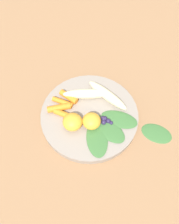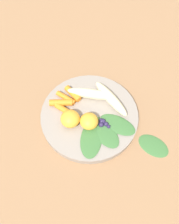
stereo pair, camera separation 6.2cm
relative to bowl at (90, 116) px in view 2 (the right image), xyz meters
name	(u,v)px [view 2 (the right image)]	position (x,y,z in m)	size (l,w,h in m)	color
ground_plane	(90,118)	(0.00, 0.00, -0.01)	(2.40, 2.40, 0.00)	#99704C
bowl	(90,116)	(0.00, 0.00, 0.00)	(0.27, 0.27, 0.02)	gray
banana_peeled_left	(91,94)	(-0.06, -0.02, 0.03)	(0.14, 0.03, 0.03)	beige
banana_peeled_right	(111,98)	(-0.06, 0.04, 0.03)	(0.14, 0.03, 0.03)	beige
orange_segment_near	(89,121)	(0.03, 0.01, 0.03)	(0.05, 0.05, 0.04)	#F4A833
orange_segment_far	(70,119)	(0.04, -0.04, 0.03)	(0.05, 0.05, 0.04)	#F4A833
carrot_front	(73,94)	(-0.04, -0.07, 0.02)	(0.02, 0.02, 0.06)	orange
carrot_mid_left	(66,98)	(-0.02, -0.08, 0.02)	(0.01, 0.01, 0.06)	orange
carrot_mid_right	(61,103)	(0.00, -0.09, 0.02)	(0.02, 0.02, 0.06)	orange
carrot_rear	(62,109)	(0.02, -0.07, 0.02)	(0.02, 0.02, 0.05)	orange
blueberry_pile	(103,123)	(0.02, 0.04, 0.02)	(0.03, 0.04, 0.02)	#2D234C
coconut_shred_patch	(110,127)	(0.02, 0.07, 0.01)	(0.04, 0.04, 0.00)	white
kale_leaf_left	(91,139)	(0.07, 0.03, 0.01)	(0.11, 0.06, 0.01)	#3D7038
kale_leaf_right	(104,132)	(0.04, 0.06, 0.01)	(0.11, 0.06, 0.01)	#3D7038
kale_leaf_rear	(117,125)	(0.01, 0.08, 0.01)	(0.10, 0.05, 0.01)	#3D7038
kale_leaf_stray	(154,145)	(0.02, 0.19, -0.01)	(0.09, 0.06, 0.01)	#3D7038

